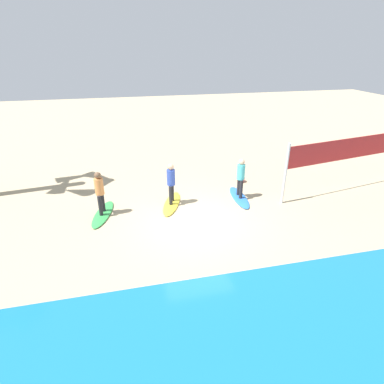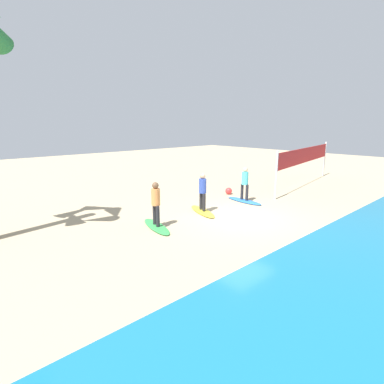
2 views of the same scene
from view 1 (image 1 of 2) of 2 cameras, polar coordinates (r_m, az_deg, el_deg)
ground_plane at (r=11.38m, az=0.50°, el=-5.48°), size 60.00×60.00×0.00m
surfboard_blue at (r=13.19m, az=8.58°, el=-0.94°), size 0.69×2.13×0.09m
surfer_blue at (r=12.79m, az=8.87°, el=3.04°), size 0.32×0.46×1.64m
surfboard_yellow at (r=12.57m, az=-3.71°, el=-2.09°), size 1.25×2.16×0.09m
surfer_yellow at (r=12.15m, az=-3.84°, el=2.06°), size 0.32×0.44×1.64m
surfboard_green at (r=12.27m, az=-15.92°, el=-3.85°), size 1.07×2.17×0.09m
surfer_green at (r=11.83m, az=-16.49°, el=0.34°), size 0.32×0.45×1.64m
volleyball_net at (r=15.69m, az=29.97°, el=7.06°), size 8.97×1.64×2.50m
beach_ball at (r=14.70m, az=8.88°, el=2.49°), size 0.37×0.37×0.37m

